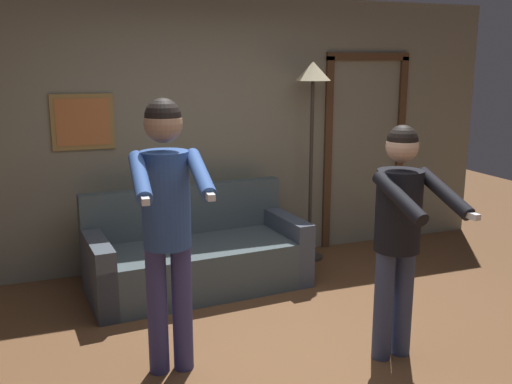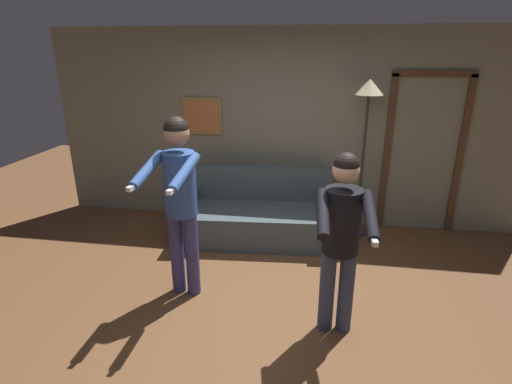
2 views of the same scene
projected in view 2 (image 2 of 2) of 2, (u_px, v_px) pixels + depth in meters
ground_plane at (260, 315)px, 3.69m from camera, size 12.00×12.00×0.00m
back_wall_assembly at (286, 129)px, 5.36m from camera, size 6.40×0.10×2.60m
couch at (258, 217)px, 5.13m from camera, size 1.96×1.00×0.87m
torchiere_lamp at (368, 106)px, 4.78m from camera, size 0.34×0.34×1.99m
person_standing_left at (179, 191)px, 3.67m from camera, size 0.47×0.75×1.77m
person_standing_right at (341, 231)px, 3.18m from camera, size 0.45×0.66×1.59m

